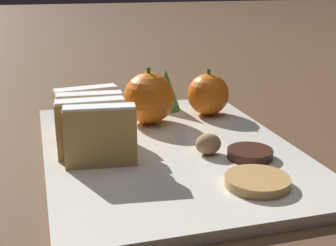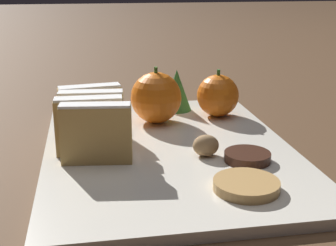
# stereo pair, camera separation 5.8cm
# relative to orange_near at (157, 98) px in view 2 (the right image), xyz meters

# --- Properties ---
(ground_plane) EXTENTS (6.00, 6.00, 0.00)m
(ground_plane) POSITION_rel_orange_near_xyz_m (-0.00, -0.10, -0.05)
(ground_plane) COLOR #513823
(serving_platter) EXTENTS (0.30, 0.41, 0.01)m
(serving_platter) POSITION_rel_orange_near_xyz_m (-0.00, -0.10, -0.04)
(serving_platter) COLOR silver
(serving_platter) RESTS_ON ground_plane
(stollen_slice_front) EXTENTS (0.08, 0.03, 0.07)m
(stollen_slice_front) POSITION_rel_orange_near_xyz_m (-0.09, -0.14, -0.00)
(stollen_slice_front) COLOR tan
(stollen_slice_front) RESTS_ON serving_platter
(stollen_slice_second) EXTENTS (0.08, 0.02, 0.07)m
(stollen_slice_second) POSITION_rel_orange_near_xyz_m (-0.10, -0.11, -0.00)
(stollen_slice_second) COLOR tan
(stollen_slice_second) RESTS_ON serving_platter
(stollen_slice_third) EXTENTS (0.08, 0.03, 0.07)m
(stollen_slice_third) POSITION_rel_orange_near_xyz_m (-0.09, -0.08, -0.00)
(stollen_slice_third) COLOR tan
(stollen_slice_third) RESTS_ON serving_platter
(stollen_slice_fourth) EXTENTS (0.08, 0.03, 0.07)m
(stollen_slice_fourth) POSITION_rel_orange_near_xyz_m (-0.09, -0.05, -0.00)
(stollen_slice_fourth) COLOR tan
(stollen_slice_fourth) RESTS_ON serving_platter
(orange_near) EXTENTS (0.07, 0.07, 0.08)m
(orange_near) POSITION_rel_orange_near_xyz_m (0.00, 0.00, 0.00)
(orange_near) COLOR orange
(orange_near) RESTS_ON serving_platter
(orange_far) EXTENTS (0.06, 0.06, 0.07)m
(orange_far) POSITION_rel_orange_near_xyz_m (0.09, 0.02, -0.01)
(orange_far) COLOR orange
(orange_far) RESTS_ON serving_platter
(walnut) EXTENTS (0.03, 0.03, 0.03)m
(walnut) POSITION_rel_orange_near_xyz_m (0.04, -0.14, -0.02)
(walnut) COLOR #9E7A51
(walnut) RESTS_ON serving_platter
(chocolate_cookie) EXTENTS (0.05, 0.05, 0.01)m
(chocolate_cookie) POSITION_rel_orange_near_xyz_m (0.08, -0.16, -0.03)
(chocolate_cookie) COLOR #381E14
(chocolate_cookie) RESTS_ON serving_platter
(gingerbread_cookie) EXTENTS (0.07, 0.07, 0.01)m
(gingerbread_cookie) POSITION_rel_orange_near_xyz_m (0.05, -0.24, -0.03)
(gingerbread_cookie) COLOR tan
(gingerbread_cookie) RESTS_ON serving_platter
(evergreen_sprig) EXTENTS (0.05, 0.05, 0.06)m
(evergreen_sprig) POSITION_rel_orange_near_xyz_m (0.04, 0.06, -0.00)
(evergreen_sprig) COLOR #2D7538
(evergreen_sprig) RESTS_ON serving_platter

